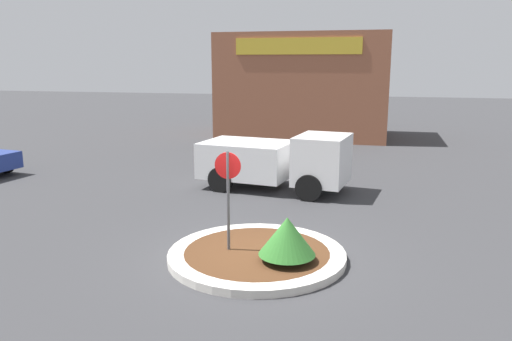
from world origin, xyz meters
The scene contains 6 objects.
ground_plane centered at (0.00, 0.00, 0.00)m, with size 120.00×120.00×0.00m, color #38383A.
traffic_island centered at (0.00, 0.00, 0.09)m, with size 4.11×4.11×0.18m.
stop_sign centered at (-0.67, -0.03, 1.70)m, with size 0.61×0.07×2.50m.
island_shrub centered at (0.78, -0.39, 0.76)m, with size 1.26×1.26×1.00m.
utility_truck centered at (-0.92, 6.48, 1.07)m, with size 5.43×2.93×2.04m.
storefront_building centered at (-2.02, 20.34, 3.09)m, with size 10.01×6.07×6.17m.
Camera 1 is at (2.63, -10.56, 4.44)m, focal length 35.00 mm.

